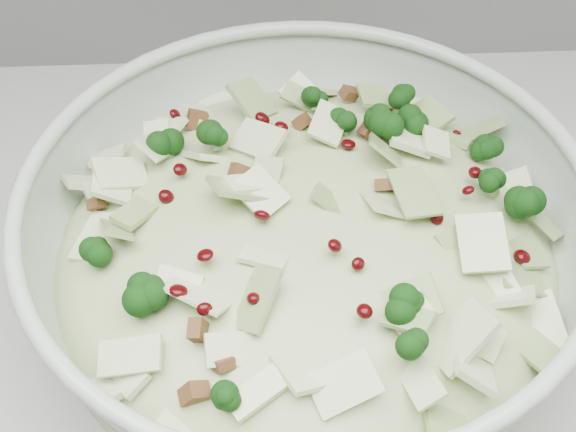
# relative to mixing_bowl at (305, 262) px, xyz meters

# --- Properties ---
(mixing_bowl) EXTENTS (0.43, 0.43, 0.16)m
(mixing_bowl) POSITION_rel_mixing_bowl_xyz_m (0.00, 0.00, 0.00)
(mixing_bowl) COLOR #A7B8AA
(mixing_bowl) RESTS_ON counter
(salad) EXTENTS (0.47, 0.47, 0.17)m
(salad) POSITION_rel_mixing_bowl_xyz_m (-0.00, -0.00, 0.03)
(salad) COLOR #B9CA8A
(salad) RESTS_ON mixing_bowl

